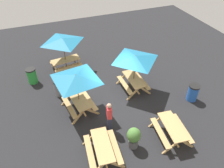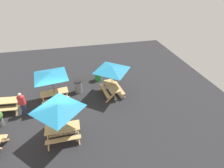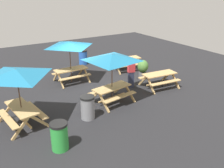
# 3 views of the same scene
# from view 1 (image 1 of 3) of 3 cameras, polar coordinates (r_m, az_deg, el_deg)

# --- Properties ---
(ground_plane) EXTENTS (24.00, 24.00, 0.00)m
(ground_plane) POSITION_cam_1_polar(r_m,az_deg,el_deg) (12.45, -0.18, -3.56)
(ground_plane) COLOR #232326
(ground_plane) RESTS_ON ground
(picnic_table_0) EXTENTS (1.93, 1.69, 0.81)m
(picnic_table_0) POSITION_cam_1_polar(r_m,az_deg,el_deg) (9.54, -2.48, -16.25)
(picnic_table_0) COLOR tan
(picnic_table_0) RESTS_ON ground
(picnic_table_1) EXTENTS (2.80, 2.80, 2.34)m
(picnic_table_1) POSITION_cam_1_polar(r_m,az_deg,el_deg) (10.59, -9.30, 1.04)
(picnic_table_1) COLOR tan
(picnic_table_1) RESTS_ON ground
(picnic_table_2) EXTENTS (2.25, 2.25, 2.34)m
(picnic_table_2) POSITION_cam_1_polar(r_m,az_deg,el_deg) (13.97, -12.74, 10.52)
(picnic_table_2) COLOR tan
(picnic_table_2) RESTS_ON ground
(picnic_table_3) EXTENTS (2.02, 2.02, 2.34)m
(picnic_table_3) POSITION_cam_1_polar(r_m,az_deg,el_deg) (11.93, 6.07, 6.14)
(picnic_table_3) COLOR tan
(picnic_table_3) RESTS_ON ground
(picnic_table_4) EXTENTS (1.95, 1.71, 0.81)m
(picnic_table_4) POSITION_cam_1_polar(r_m,az_deg,el_deg) (10.51, 15.36, -11.17)
(picnic_table_4) COLOR tan
(picnic_table_4) RESTS_ON ground
(trash_bin_blue) EXTENTS (0.59, 0.59, 0.98)m
(trash_bin_blue) POSITION_cam_1_polar(r_m,az_deg,el_deg) (12.82, 20.36, -2.11)
(trash_bin_blue) COLOR blue
(trash_bin_blue) RESTS_ON ground
(trash_bin_gray) EXTENTS (0.59, 0.59, 0.98)m
(trash_bin_gray) POSITION_cam_1_polar(r_m,az_deg,el_deg) (12.72, -13.67, -0.86)
(trash_bin_gray) COLOR gray
(trash_bin_gray) RESTS_ON ground
(trash_bin_green) EXTENTS (0.59, 0.59, 0.98)m
(trash_bin_green) POSITION_cam_1_polar(r_m,az_deg,el_deg) (14.11, -20.19, 2.05)
(trash_bin_green) COLOR green
(trash_bin_green) RESTS_ON ground
(potted_plant_0) EXTENTS (0.61, 0.61, 1.12)m
(potted_plant_0) POSITION_cam_1_polar(r_m,az_deg,el_deg) (9.81, 5.68, -13.60)
(potted_plant_0) COLOR #59595B
(potted_plant_0) RESTS_ON ground
(person_standing) EXTENTS (0.40, 0.29, 1.67)m
(person_standing) POSITION_cam_1_polar(r_m,az_deg,el_deg) (10.21, -0.74, -8.43)
(person_standing) COLOR #2D334C
(person_standing) RESTS_ON ground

